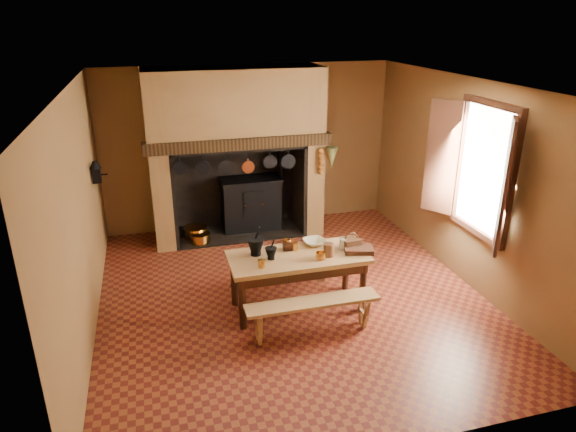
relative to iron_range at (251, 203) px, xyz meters
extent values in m
plane|color=brown|center=(0.04, -2.45, -0.48)|extent=(5.50, 5.50, 0.00)
plane|color=silver|center=(0.04, -2.45, 2.32)|extent=(5.50, 5.50, 0.00)
cube|color=olive|center=(0.04, 0.30, 0.92)|extent=(5.00, 0.02, 2.80)
cube|color=olive|center=(-2.46, -2.45, 0.92)|extent=(0.02, 5.50, 2.80)
cube|color=olive|center=(2.54, -2.45, 0.92)|extent=(0.02, 5.50, 2.80)
cube|color=olive|center=(0.04, -5.20, 0.92)|extent=(5.00, 0.02, 2.80)
cube|color=olive|center=(-1.51, -0.15, 0.92)|extent=(0.30, 0.90, 2.80)
cube|color=olive|center=(0.99, -0.15, 0.92)|extent=(0.30, 0.90, 2.80)
cube|color=olive|center=(-0.26, -0.15, 1.72)|extent=(2.20, 0.90, 1.20)
cube|color=black|center=(-0.26, -0.55, 1.21)|extent=(2.95, 0.22, 0.18)
cube|color=black|center=(-0.26, 0.27, 0.32)|extent=(2.20, 0.06, 1.60)
cube|color=black|center=(-0.26, -0.15, -0.47)|extent=(2.20, 0.90, 0.02)
cube|color=black|center=(-0.01, 0.00, -0.03)|extent=(1.00, 0.50, 0.90)
cube|color=black|center=(-0.01, -0.02, 0.44)|extent=(1.04, 0.54, 0.04)
cube|color=black|center=(-0.01, -0.26, 0.07)|extent=(0.35, 0.02, 0.45)
cylinder|color=black|center=(0.54, 0.00, 0.77)|extent=(0.10, 0.10, 0.70)
cylinder|color=#C17D2C|center=(-0.16, -0.28, 0.07)|extent=(0.03, 0.03, 0.03)
cylinder|color=#C17D2C|center=(0.14, -0.28, 0.07)|extent=(0.03, 0.03, 0.03)
cylinder|color=#C17D2C|center=(-1.01, -0.15, -0.38)|extent=(0.40, 0.40, 0.20)
cylinder|color=#C17D2C|center=(-0.96, -0.40, -0.39)|extent=(0.34, 0.34, 0.18)
cube|color=black|center=(-1.21, -0.05, -0.40)|extent=(0.18, 0.18, 0.16)
cone|color=brown|center=(1.22, -0.66, 0.90)|extent=(0.20, 0.20, 0.35)
cube|color=white|center=(2.52, -2.85, 1.22)|extent=(0.02, 1.00, 1.60)
cube|color=#3A1D12|center=(2.49, -2.85, 2.06)|extent=(0.08, 1.16, 0.08)
cube|color=#3A1D12|center=(2.49, -2.85, 0.38)|extent=(0.08, 1.16, 0.08)
cube|color=#3A1D12|center=(2.29, -3.53, 1.22)|extent=(0.29, 0.39, 1.60)
cube|color=#3A1D12|center=(2.29, -2.17, 1.22)|extent=(0.29, 0.39, 1.60)
cube|color=black|center=(-2.38, -0.90, 0.97)|extent=(0.12, 0.12, 0.22)
cone|color=black|center=(-2.38, -0.90, 1.12)|extent=(0.16, 0.16, 0.10)
cylinder|color=black|center=(-2.29, -0.90, 0.97)|extent=(0.12, 0.02, 0.02)
cube|color=tan|center=(0.05, -2.74, 0.24)|extent=(1.74, 0.77, 0.06)
cube|color=#3A1D12|center=(0.05, -2.74, 0.14)|extent=(1.62, 0.66, 0.14)
cylinder|color=#3A1D12|center=(-0.73, -3.03, -0.14)|extent=(0.09, 0.09, 0.70)
cylinder|color=#3A1D12|center=(0.82, -3.03, -0.14)|extent=(0.09, 0.09, 0.70)
cylinder|color=#3A1D12|center=(-0.73, -2.45, -0.14)|extent=(0.09, 0.09, 0.70)
cylinder|color=#3A1D12|center=(0.82, -2.45, -0.14)|extent=(0.09, 0.09, 0.70)
cube|color=tan|center=(0.05, -3.36, -0.05)|extent=(1.60, 0.28, 0.04)
cube|color=tan|center=(0.05, -2.12, -0.11)|extent=(1.38, 0.24, 0.03)
cylinder|color=black|center=(-0.46, -2.59, 0.29)|extent=(0.13, 0.13, 0.04)
cone|color=black|center=(-0.46, -2.59, 0.40)|extent=(0.22, 0.22, 0.18)
cylinder|color=black|center=(-0.44, -2.59, 0.56)|extent=(0.09, 0.06, 0.18)
cylinder|color=black|center=(-0.31, -2.76, 0.28)|extent=(0.09, 0.09, 0.03)
cone|color=black|center=(-0.31, -2.76, 0.36)|extent=(0.15, 0.15, 0.12)
cylinder|color=black|center=(-0.29, -2.76, 0.46)|extent=(0.06, 0.04, 0.12)
cube|color=#3A1D12|center=(-0.04, -2.55, 0.33)|extent=(0.13, 0.13, 0.12)
cylinder|color=#C17D2C|center=(-0.04, -2.55, 0.40)|extent=(0.09, 0.09, 0.03)
cylinder|color=black|center=(0.01, -2.55, 0.43)|extent=(0.10, 0.03, 0.03)
cylinder|color=#C17D2C|center=(-0.46, -2.94, 0.32)|extent=(0.10, 0.10, 0.10)
cylinder|color=#C17D2C|center=(0.05, -2.57, 0.32)|extent=(0.12, 0.12, 0.10)
imported|color=beige|center=(0.34, -2.50, 0.31)|extent=(0.32, 0.32, 0.07)
cylinder|color=brown|center=(0.40, -2.87, 0.35)|extent=(0.14, 0.14, 0.17)
cylinder|color=beige|center=(0.65, -2.73, 0.34)|extent=(0.09, 0.09, 0.14)
cube|color=#472615|center=(0.76, -2.73, 0.34)|extent=(0.26, 0.20, 0.13)
torus|color=#472615|center=(0.76, -2.73, 0.40)|extent=(0.19, 0.05, 0.19)
cube|color=#3A1D12|center=(0.82, -2.85, 0.30)|extent=(0.41, 0.34, 0.06)
imported|color=#C17D2C|center=(0.28, -2.93, 0.32)|extent=(0.14, 0.14, 0.10)
camera|label=1|loc=(-1.60, -8.29, 3.09)|focal=32.00mm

